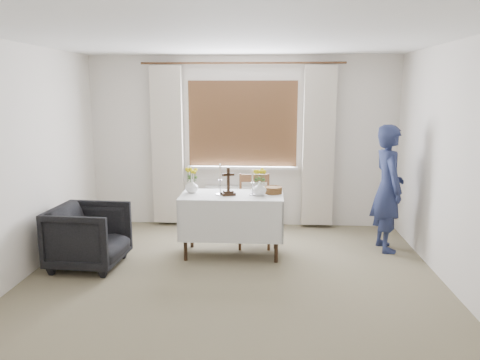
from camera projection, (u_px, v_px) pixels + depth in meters
The scene contains 12 objects.
ground at pixel (229, 294), 4.67m from camera, with size 5.00×5.00×0.00m, color #84795B.
altar_table at pixel (232, 225), 5.74m from camera, with size 1.24×0.64×0.76m, color silver.
wooden_chair at pixel (254, 211), 6.05m from camera, with size 0.43×0.43×0.93m, color #562F1D, non-canonical shape.
armchair at pixel (89, 236), 5.35m from camera, with size 0.77×0.79×0.72m, color black.
person at pixel (388, 188), 5.85m from camera, with size 0.58×0.38×1.59m, color navy.
radiator at pixel (242, 206), 6.99m from camera, with size 1.10×0.10×0.60m, color white.
wooden_cross at pixel (228, 182), 5.60m from camera, with size 0.16×0.11×0.34m, color black, non-canonical shape.
candlestick_left at pixel (220, 179), 5.62m from camera, with size 0.11×0.11×0.38m, color silver, non-canonical shape.
candlestick_right at pixel (252, 182), 5.61m from camera, with size 0.09×0.09×0.31m, color silver, non-canonical shape.
flower_vase_left at pixel (192, 186), 5.75m from camera, with size 0.16×0.16×0.17m, color white.
flower_vase_right at pixel (260, 188), 5.60m from camera, with size 0.17×0.17×0.17m, color white.
wicker_basket at pixel (273, 190), 5.72m from camera, with size 0.22×0.22×0.08m, color brown.
Camera 1 is at (0.36, -4.35, 2.02)m, focal length 35.00 mm.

